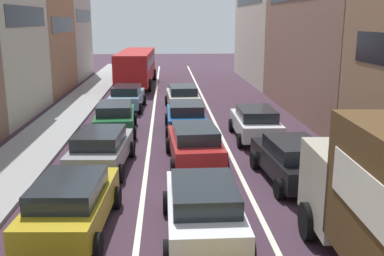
# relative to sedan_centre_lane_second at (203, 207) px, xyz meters

# --- Properties ---
(sidewalk_left) EXTENTS (2.60, 64.00, 0.14)m
(sidewalk_left) POSITION_rel_sedan_centre_lane_second_xyz_m (-6.68, 13.24, -0.73)
(sidewalk_left) COLOR #959595
(sidewalk_left) RESTS_ON ground
(lane_stripe_left) EXTENTS (0.16, 60.00, 0.01)m
(lane_stripe_left) POSITION_rel_sedan_centre_lane_second_xyz_m (-1.68, 13.24, -0.79)
(lane_stripe_left) COLOR silver
(lane_stripe_left) RESTS_ON ground
(lane_stripe_right) EXTENTS (0.16, 60.00, 0.01)m
(lane_stripe_right) POSITION_rel_sedan_centre_lane_second_xyz_m (1.72, 13.24, -0.79)
(lane_stripe_right) COLOR silver
(lane_stripe_right) RESTS_ON ground
(building_row_right) EXTENTS (7.20, 43.90, 13.51)m
(building_row_right) POSITION_rel_sedan_centre_lane_second_xyz_m (9.92, 17.37, 5.28)
(building_row_right) COLOR beige
(building_row_right) RESTS_ON ground
(sedan_centre_lane_second) EXTENTS (2.08, 4.31, 1.49)m
(sedan_centre_lane_second) POSITION_rel_sedan_centre_lane_second_xyz_m (0.00, 0.00, 0.00)
(sedan_centre_lane_second) COLOR silver
(sedan_centre_lane_second) RESTS_ON ground
(wagon_left_lane_second) EXTENTS (2.25, 4.39, 1.49)m
(wagon_left_lane_second) POSITION_rel_sedan_centre_lane_second_xyz_m (-3.41, 0.49, 0.00)
(wagon_left_lane_second) COLOR #B29319
(wagon_left_lane_second) RESTS_ON ground
(hatchback_centre_lane_third) EXTENTS (2.26, 4.39, 1.49)m
(hatchback_centre_lane_third) POSITION_rel_sedan_centre_lane_second_xyz_m (0.17, 6.03, 0.00)
(hatchback_centre_lane_third) COLOR #A51E1E
(hatchback_centre_lane_third) RESTS_ON ground
(sedan_left_lane_third) EXTENTS (2.28, 4.41, 1.49)m
(sedan_left_lane_third) POSITION_rel_sedan_centre_lane_second_xyz_m (-3.35, 5.55, 0.00)
(sedan_left_lane_third) COLOR gray
(sedan_left_lane_third) RESTS_ON ground
(coupe_centre_lane_fourth) EXTENTS (2.08, 4.31, 1.49)m
(coupe_centre_lane_fourth) POSITION_rel_sedan_centre_lane_second_xyz_m (0.06, 11.02, 0.00)
(coupe_centre_lane_fourth) COLOR #194C8C
(coupe_centre_lane_fourth) RESTS_ON ground
(sedan_left_lane_fourth) EXTENTS (2.25, 4.39, 1.49)m
(sedan_left_lane_fourth) POSITION_rel_sedan_centre_lane_second_xyz_m (-3.42, 11.09, 0.00)
(sedan_left_lane_fourth) COLOR #19592D
(sedan_left_lane_fourth) RESTS_ON ground
(sedan_centre_lane_fifth) EXTENTS (2.21, 4.37, 1.49)m
(sedan_centre_lane_fifth) POSITION_rel_sedan_centre_lane_second_xyz_m (0.11, 16.78, 0.00)
(sedan_centre_lane_fifth) COLOR beige
(sedan_centre_lane_fifth) RESTS_ON ground
(sedan_left_lane_fifth) EXTENTS (2.20, 4.37, 1.49)m
(sedan_left_lane_fifth) POSITION_rel_sedan_centre_lane_second_xyz_m (-3.33, 17.01, 0.00)
(sedan_left_lane_fifth) COLOR #759EB7
(sedan_left_lane_fifth) RESTS_ON ground
(sedan_right_lane_behind_truck) EXTENTS (2.30, 4.41, 1.49)m
(sedan_right_lane_behind_truck) POSITION_rel_sedan_centre_lane_second_xyz_m (3.38, 3.80, 0.00)
(sedan_right_lane_behind_truck) COLOR black
(sedan_right_lane_behind_truck) RESTS_ON ground
(wagon_right_lane_far) EXTENTS (2.11, 4.32, 1.49)m
(wagon_right_lane_far) POSITION_rel_sedan_centre_lane_second_xyz_m (3.22, 9.48, 0.00)
(wagon_right_lane_far) COLOR silver
(wagon_right_lane_far) RESTS_ON ground
(bus_mid_queue_primary) EXTENTS (3.04, 10.57, 2.90)m
(bus_mid_queue_primary) POSITION_rel_sedan_centre_lane_second_xyz_m (-3.35, 27.06, 0.96)
(bus_mid_queue_primary) COLOR #B21919
(bus_mid_queue_primary) RESTS_ON ground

